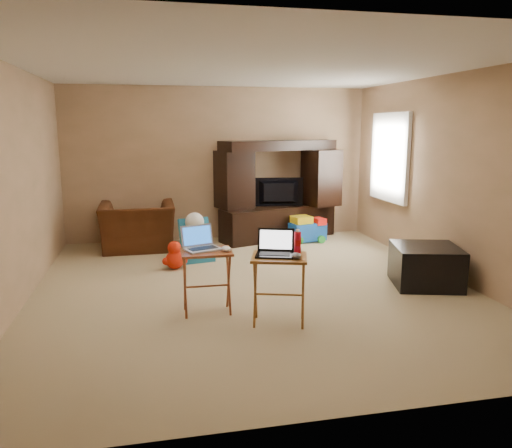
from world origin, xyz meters
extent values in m
plane|color=tan|center=(0.00, 0.00, 0.00)|extent=(5.50, 5.50, 0.00)
plane|color=silver|center=(0.00, 0.00, 2.50)|extent=(5.50, 5.50, 0.00)
plane|color=tan|center=(0.00, 2.75, 1.25)|extent=(5.00, 0.00, 5.00)
plane|color=tan|center=(0.00, -2.75, 1.25)|extent=(5.00, 0.00, 5.00)
plane|color=tan|center=(-2.50, 0.00, 1.25)|extent=(0.00, 5.50, 5.50)
plane|color=tan|center=(2.50, 0.00, 1.25)|extent=(0.00, 5.50, 5.50)
plane|color=white|center=(2.48, 1.55, 1.40)|extent=(0.00, 1.20, 1.20)
cube|color=white|center=(2.46, 1.55, 1.40)|extent=(0.06, 1.14, 1.34)
cube|color=black|center=(0.95, 2.47, 0.82)|extent=(2.06, 1.10, 1.64)
imported|color=black|center=(0.95, 2.44, 0.79)|extent=(0.84, 0.22, 0.48)
imported|color=#48240F|center=(-1.35, 2.16, 0.36)|extent=(1.11, 0.97, 0.72)
cube|color=black|center=(2.03, -0.35, 0.24)|extent=(0.91, 0.91, 0.47)
cube|color=#994B25|center=(-0.61, -0.70, 0.33)|extent=(0.51, 0.41, 0.65)
cube|color=#9B6325|center=(0.03, -1.13, 0.34)|extent=(0.61, 0.54, 0.67)
cube|color=#B6B6BB|center=(-0.64, -0.67, 0.77)|extent=(0.41, 0.38, 0.24)
cube|color=black|center=(-0.01, -1.11, 0.79)|extent=(0.42, 0.38, 0.24)
ellipsoid|color=white|center=(-0.42, -0.77, 0.68)|extent=(0.11, 0.15, 0.05)
ellipsoid|color=#3D3E42|center=(0.16, -1.25, 0.70)|extent=(0.10, 0.15, 0.06)
cylinder|color=red|center=(0.23, -1.05, 0.77)|extent=(0.07, 0.07, 0.21)
camera|label=1|loc=(-1.13, -5.52, 1.87)|focal=35.00mm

